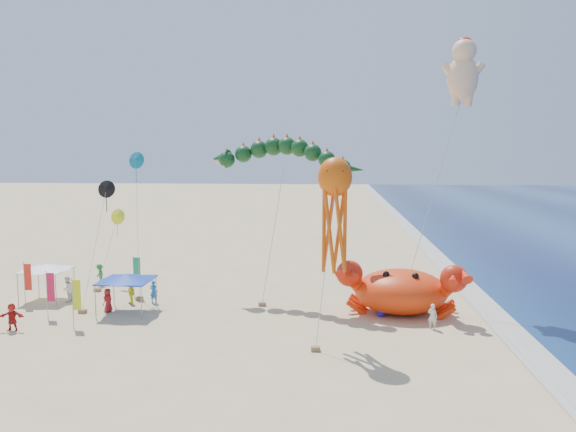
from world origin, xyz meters
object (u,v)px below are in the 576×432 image
object	(u,v)px
dragon_kite	(281,160)
canopy_blue	(126,277)
octopus_kite	(335,206)
cherub_kite	(463,70)
crab_inflatable	(401,290)
canopy_white	(46,267)

from	to	relation	value
dragon_kite	canopy_blue	world-z (taller)	dragon_kite
octopus_kite	cherub_kite	bearing A→B (deg)	49.79
octopus_kite	dragon_kite	bearing A→B (deg)	111.55
dragon_kite	octopus_kite	distance (m)	10.93
crab_inflatable	cherub_kite	xyz separation A→B (m)	(4.57, 4.42, 15.13)
canopy_blue	canopy_white	distance (m)	7.71
crab_inflatable	canopy_blue	size ratio (longest dim) A/B	2.32
crab_inflatable	cherub_kite	bearing A→B (deg)	44.08
cherub_kite	canopy_white	world-z (taller)	cherub_kite
crab_inflatable	canopy_white	size ratio (longest dim) A/B	2.50
dragon_kite	canopy_blue	bearing A→B (deg)	-154.57
crab_inflatable	dragon_kite	world-z (taller)	dragon_kite
dragon_kite	canopy_blue	size ratio (longest dim) A/B	3.17
octopus_kite	canopy_blue	world-z (taller)	octopus_kite
crab_inflatable	canopy_white	world-z (taller)	crab_inflatable
canopy_blue	dragon_kite	bearing A→B (deg)	25.43
canopy_blue	cherub_kite	bearing A→B (deg)	13.82
dragon_kite	cherub_kite	world-z (taller)	cherub_kite
cherub_kite	canopy_blue	world-z (taller)	cherub_kite
octopus_kite	crab_inflatable	bearing A→B (deg)	54.43
canopy_blue	crab_inflatable	bearing A→B (deg)	3.94
dragon_kite	octopus_kite	world-z (taller)	dragon_kite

